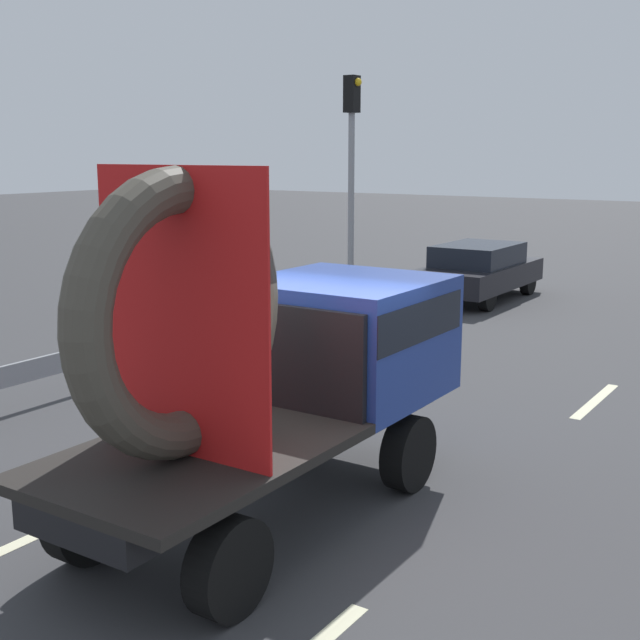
# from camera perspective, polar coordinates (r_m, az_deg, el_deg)

# --- Properties ---
(ground_plane) EXTENTS (120.00, 120.00, 0.00)m
(ground_plane) POSITION_cam_1_polar(r_m,az_deg,el_deg) (9.08, -1.74, -12.82)
(ground_plane) COLOR #38383A
(flatbed_truck) EXTENTS (2.02, 5.06, 3.62)m
(flatbed_truck) POSITION_cam_1_polar(r_m,az_deg,el_deg) (8.73, -1.71, -2.45)
(flatbed_truck) COLOR black
(flatbed_truck) RESTS_ON ground_plane
(distant_sedan) EXTENTS (1.88, 4.39, 1.43)m
(distant_sedan) POSITION_cam_1_polar(r_m,az_deg,el_deg) (21.69, 10.80, 3.40)
(distant_sedan) COLOR black
(distant_sedan) RESTS_ON ground_plane
(traffic_light) EXTENTS (0.42, 0.36, 5.59)m
(traffic_light) POSITION_cam_1_polar(r_m,az_deg,el_deg) (21.44, 2.18, 11.25)
(traffic_light) COLOR gray
(traffic_light) RESTS_ON ground_plane
(guardrail) EXTENTS (0.10, 17.19, 0.71)m
(guardrail) POSITION_cam_1_polar(r_m,az_deg,el_deg) (13.87, -15.11, -2.29)
(guardrail) COLOR gray
(guardrail) RESTS_ON ground_plane
(lane_dash_left_far) EXTENTS (0.16, 2.70, 0.01)m
(lane_dash_left_far) POSITION_cam_1_polar(r_m,az_deg,el_deg) (14.40, 5.11, -3.59)
(lane_dash_left_far) COLOR beige
(lane_dash_left_far) RESTS_ON ground_plane
(lane_dash_right_far) EXTENTS (0.16, 2.11, 0.01)m
(lane_dash_right_far) POSITION_cam_1_polar(r_m,az_deg,el_deg) (13.42, 18.33, -5.27)
(lane_dash_right_far) COLOR beige
(lane_dash_right_far) RESTS_ON ground_plane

